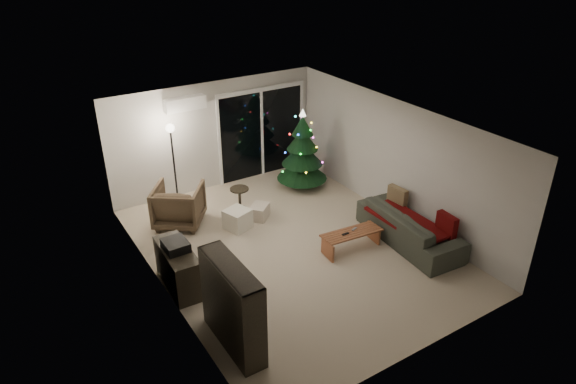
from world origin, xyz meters
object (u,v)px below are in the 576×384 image
at_px(bookshelf, 222,310).
at_px(sofa, 410,226).
at_px(christmas_tree, 302,149).
at_px(media_cabinet, 178,268).
at_px(armchair, 179,205).
at_px(coffee_table, 351,240).

xyz_separation_m(bookshelf, sofa, (4.30, 0.66, -0.35)).
relative_size(bookshelf, christmas_tree, 0.72).
height_order(media_cabinet, armchair, armchair).
bearing_deg(sofa, media_cabinet, 80.99).
bearing_deg(christmas_tree, media_cabinet, -151.83).
xyz_separation_m(armchair, christmas_tree, (3.10, 0.11, 0.52)).
height_order(sofa, christmas_tree, christmas_tree).
height_order(armchair, sofa, armchair).
height_order(bookshelf, media_cabinet, bookshelf).
height_order(sofa, coffee_table, sofa).
bearing_deg(coffee_table, christmas_tree, 81.10).
distance_m(bookshelf, christmas_tree, 5.45).
distance_m(sofa, christmas_tree, 3.22).
bearing_deg(coffee_table, armchair, 137.86).
relative_size(armchair, sofa, 0.42).
bearing_deg(coffee_table, media_cabinet, 173.85).
distance_m(media_cabinet, armchair, 2.13).
height_order(coffee_table, christmas_tree, christmas_tree).
xyz_separation_m(bookshelf, christmas_tree, (3.89, 3.80, 0.27)).
height_order(armchair, coffee_table, armchair).
distance_m(armchair, christmas_tree, 3.14).
bearing_deg(armchair, christmas_tree, -141.28).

